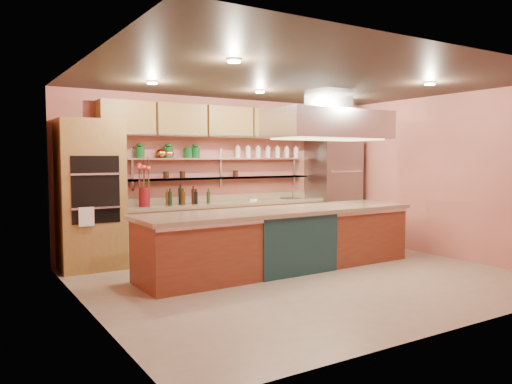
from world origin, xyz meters
TOP-DOWN VIEW (x-y plane):
  - floor at (0.00, 0.00)m, footprint 6.00×5.00m
  - ceiling at (0.00, 0.00)m, footprint 6.00×5.00m
  - wall_back at (0.00, 2.50)m, footprint 6.00×0.04m
  - wall_front at (0.00, -2.50)m, footprint 6.00×0.04m
  - wall_left at (-3.00, 0.00)m, footprint 0.04×5.00m
  - wall_right at (3.00, 0.00)m, footprint 0.04×5.00m
  - oven_stack at (-2.45, 2.18)m, footprint 0.95×0.64m
  - refrigerator at (2.35, 2.14)m, footprint 0.95×0.72m
  - back_counter at (-0.05, 2.20)m, footprint 3.84×0.64m
  - wall_shelf_lower at (-0.05, 2.37)m, footprint 3.60×0.26m
  - wall_shelf_upper at (-0.05, 2.37)m, footprint 3.60×0.26m
  - upper_cabinets at (0.00, 2.32)m, footprint 4.60×0.36m
  - range_hood at (0.92, 0.61)m, footprint 2.00×1.00m
  - ceiling_downlights at (0.00, 0.20)m, footprint 4.00×2.80m
  - island at (0.02, 0.61)m, footprint 4.49×1.07m
  - flower_vase at (-1.61, 2.15)m, footprint 0.23×0.23m
  - oil_bottle_cluster at (-0.84, 2.15)m, footprint 0.85×0.38m
  - kitchen_scale at (0.43, 2.15)m, footprint 0.16×0.13m
  - bar_faucet at (1.41, 2.25)m, footprint 0.04×0.04m
  - copper_kettle at (-1.24, 2.37)m, footprint 0.22×0.22m
  - green_canister at (-0.74, 2.37)m, footprint 0.18×0.18m

SIDE VIEW (x-z plane):
  - floor at x=0.00m, z-range -0.02..0.00m
  - back_counter at x=-0.05m, z-range 0.00..0.93m
  - island at x=0.02m, z-range 0.00..0.93m
  - kitchen_scale at x=0.43m, z-range 0.93..1.01m
  - bar_faucet at x=1.41m, z-range 0.93..1.15m
  - refrigerator at x=2.35m, z-range 0.00..2.10m
  - oil_bottle_cluster at x=-0.84m, z-range 0.93..1.19m
  - flower_vase at x=-1.61m, z-range 0.93..1.25m
  - oven_stack at x=-2.45m, z-range 0.00..2.30m
  - wall_shelf_lower at x=-0.05m, z-range 1.34..1.36m
  - wall_back at x=0.00m, z-range 0.00..2.80m
  - wall_front at x=0.00m, z-range 0.00..2.80m
  - wall_left at x=-3.00m, z-range 0.00..2.80m
  - wall_right at x=3.00m, z-range 0.00..2.80m
  - wall_shelf_upper at x=-0.05m, z-range 1.69..1.71m
  - copper_kettle at x=-1.24m, z-range 1.71..1.87m
  - green_canister at x=-0.74m, z-range 1.71..1.89m
  - range_hood at x=0.92m, z-range 2.02..2.48m
  - upper_cabinets at x=0.00m, z-range 2.08..2.62m
  - ceiling_downlights at x=0.00m, z-range 2.76..2.78m
  - ceiling at x=0.00m, z-range 2.79..2.81m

